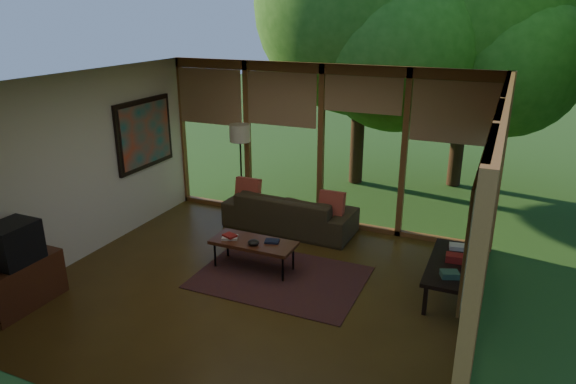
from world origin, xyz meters
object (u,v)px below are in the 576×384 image
at_px(side_console, 453,266).
at_px(floor_lamp, 240,138).
at_px(media_cabinet, 20,283).
at_px(coffee_table, 254,244).
at_px(television, 13,243).
at_px(sofa, 290,212).

bearing_deg(side_console, floor_lamp, 159.88).
height_order(media_cabinet, side_console, media_cabinet).
bearing_deg(media_cabinet, floor_lamp, 74.29).
relative_size(media_cabinet, coffee_table, 0.83).
relative_size(television, side_console, 0.39).
bearing_deg(floor_lamp, side_console, -20.12).
xyz_separation_m(sofa, television, (-2.10, -3.50, 0.53)).
bearing_deg(floor_lamp, sofa, -15.08).
xyz_separation_m(sofa, floor_lamp, (-1.06, 0.29, 1.09)).
height_order(sofa, media_cabinet, sofa).
relative_size(sofa, television, 3.94).
xyz_separation_m(floor_lamp, side_console, (3.81, -1.39, -1.00)).
bearing_deg(floor_lamp, media_cabinet, -105.71).
bearing_deg(television, floor_lamp, 74.57).
bearing_deg(sofa, floor_lamp, -13.21).
xyz_separation_m(media_cabinet, coffee_table, (2.21, 2.01, 0.09)).
bearing_deg(floor_lamp, television, -105.43).
distance_m(television, coffee_table, 3.01).
bearing_deg(television, coffee_table, 42.52).
height_order(television, floor_lamp, floor_lamp).
xyz_separation_m(media_cabinet, side_console, (4.87, 2.39, 0.11)).
height_order(sofa, floor_lamp, floor_lamp).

